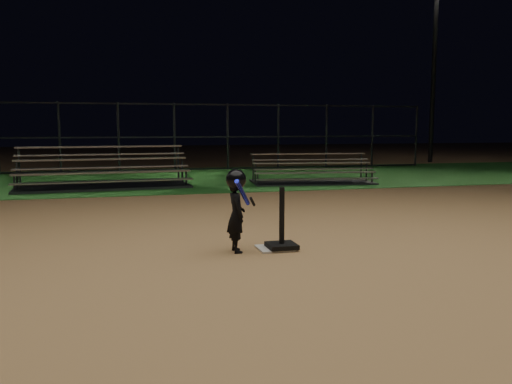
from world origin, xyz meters
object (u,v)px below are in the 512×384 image
at_px(bleacher_left, 104,179).
at_px(bleacher_right, 312,177).
at_px(home_plate, 275,248).
at_px(batting_tee, 282,237).
at_px(light_pole_right, 435,53).
at_px(child_batter, 236,208).

relative_size(bleacher_left, bleacher_right, 1.27).
height_order(home_plate, bleacher_right, bleacher_right).
bearing_deg(bleacher_right, batting_tee, -106.57).
bearing_deg(home_plate, bleacher_left, 106.57).
relative_size(bleacher_left, light_pole_right, 0.56).
xyz_separation_m(home_plate, batting_tee, (0.08, -0.05, 0.16)).
distance_m(batting_tee, bleacher_left, 8.54).
height_order(batting_tee, child_batter, child_batter).
bearing_deg(home_plate, batting_tee, -30.49).
relative_size(home_plate, light_pole_right, 0.05).
bearing_deg(batting_tee, light_pole_right, 51.52).
height_order(bleacher_left, bleacher_right, bleacher_left).
relative_size(batting_tee, light_pole_right, 0.10).
height_order(child_batter, bleacher_right, child_batter).
distance_m(home_plate, batting_tee, 0.19).
height_order(batting_tee, bleacher_right, bleacher_right).
xyz_separation_m(child_batter, bleacher_right, (3.94, 7.71, -0.40)).
relative_size(home_plate, batting_tee, 0.55).
bearing_deg(child_batter, bleacher_right, -30.27).
height_order(home_plate, batting_tee, batting_tee).
height_order(batting_tee, light_pole_right, light_pole_right).
relative_size(bleacher_right, light_pole_right, 0.44).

